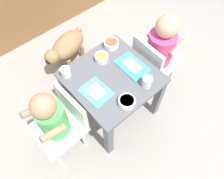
{
  "coord_description": "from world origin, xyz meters",
  "views": [
    {
      "loc": [
        -0.51,
        -0.58,
        1.5
      ],
      "look_at": [
        0.0,
        0.0,
        0.28
      ],
      "focal_mm": 34.91,
      "sensor_mm": 36.0,
      "label": 1
    }
  ],
  "objects_px": {
    "seated_child_left": "(55,119)",
    "veggie_bowl_far": "(127,101)",
    "water_cup_left": "(66,72)",
    "dog": "(66,47)",
    "food_tray_right": "(132,66)",
    "veggie_bowl_near": "(111,44)",
    "seated_child_right": "(160,47)",
    "dining_table": "(112,84)",
    "water_cup_right": "(147,82)",
    "cereal_bowl_left_side": "(102,58)",
    "food_tray_left": "(96,92)"
  },
  "relations": [
    {
      "from": "seated_child_left",
      "to": "veggie_bowl_far",
      "type": "bearing_deg",
      "value": -30.18
    },
    {
      "from": "water_cup_left",
      "to": "veggie_bowl_far",
      "type": "distance_m",
      "value": 0.41
    },
    {
      "from": "dog",
      "to": "seated_child_left",
      "type": "bearing_deg",
      "value": -127.46
    },
    {
      "from": "water_cup_left",
      "to": "veggie_bowl_far",
      "type": "relative_size",
      "value": 0.62
    },
    {
      "from": "food_tray_right",
      "to": "seated_child_left",
      "type": "bearing_deg",
      "value": 176.15
    },
    {
      "from": "seated_child_left",
      "to": "food_tray_right",
      "type": "bearing_deg",
      "value": -3.85
    },
    {
      "from": "veggie_bowl_far",
      "to": "veggie_bowl_near",
      "type": "height_order",
      "value": "veggie_bowl_near"
    },
    {
      "from": "seated_child_right",
      "to": "water_cup_left",
      "type": "relative_size",
      "value": 10.63
    },
    {
      "from": "seated_child_left",
      "to": "veggie_bowl_far",
      "type": "xyz_separation_m",
      "value": [
        0.35,
        -0.21,
        0.05
      ]
    },
    {
      "from": "seated_child_left",
      "to": "dog",
      "type": "relative_size",
      "value": 1.45
    },
    {
      "from": "dining_table",
      "to": "water_cup_right",
      "type": "height_order",
      "value": "water_cup_right"
    },
    {
      "from": "dog",
      "to": "water_cup_left",
      "type": "height_order",
      "value": "water_cup_left"
    },
    {
      "from": "food_tray_right",
      "to": "veggie_bowl_far",
      "type": "distance_m",
      "value": 0.27
    },
    {
      "from": "seated_child_left",
      "to": "veggie_bowl_near",
      "type": "bearing_deg",
      "value": 17.21
    },
    {
      "from": "water_cup_left",
      "to": "water_cup_right",
      "type": "xyz_separation_m",
      "value": [
        0.31,
        -0.37,
        0.0
      ]
    },
    {
      "from": "dog",
      "to": "veggie_bowl_far",
      "type": "distance_m",
      "value": 0.82
    },
    {
      "from": "seated_child_left",
      "to": "cereal_bowl_left_side",
      "type": "relative_size",
      "value": 7.37
    },
    {
      "from": "food_tray_left",
      "to": "water_cup_left",
      "type": "distance_m",
      "value": 0.22
    },
    {
      "from": "veggie_bowl_near",
      "to": "dining_table",
      "type": "bearing_deg",
      "value": -130.3
    },
    {
      "from": "seated_child_left",
      "to": "food_tray_left",
      "type": "bearing_deg",
      "value": -7.96
    },
    {
      "from": "dog",
      "to": "food_tray_left",
      "type": "distance_m",
      "value": 0.67
    },
    {
      "from": "cereal_bowl_left_side",
      "to": "veggie_bowl_near",
      "type": "distance_m",
      "value": 0.14
    },
    {
      "from": "dining_table",
      "to": "food_tray_left",
      "type": "height_order",
      "value": "food_tray_left"
    },
    {
      "from": "food_tray_left",
      "to": "water_cup_left",
      "type": "height_order",
      "value": "water_cup_left"
    },
    {
      "from": "food_tray_left",
      "to": "cereal_bowl_left_side",
      "type": "relative_size",
      "value": 2.1
    },
    {
      "from": "dog",
      "to": "cereal_bowl_left_side",
      "type": "xyz_separation_m",
      "value": [
        0.01,
        -0.44,
        0.25
      ]
    },
    {
      "from": "dining_table",
      "to": "seated_child_right",
      "type": "relative_size",
      "value": 0.79
    },
    {
      "from": "dining_table",
      "to": "seated_child_right",
      "type": "distance_m",
      "value": 0.42
    },
    {
      "from": "food_tray_left",
      "to": "dining_table",
      "type": "bearing_deg",
      "value": 9.82
    },
    {
      "from": "food_tray_left",
      "to": "food_tray_right",
      "type": "height_order",
      "value": "same"
    },
    {
      "from": "water_cup_left",
      "to": "dining_table",
      "type": "bearing_deg",
      "value": -43.31
    },
    {
      "from": "seated_child_left",
      "to": "dog",
      "type": "xyz_separation_m",
      "value": [
        0.44,
        0.57,
        -0.19
      ]
    },
    {
      "from": "dining_table",
      "to": "seated_child_right",
      "type": "height_order",
      "value": "seated_child_right"
    },
    {
      "from": "food_tray_left",
      "to": "food_tray_right",
      "type": "distance_m",
      "value": 0.29
    },
    {
      "from": "veggie_bowl_far",
      "to": "seated_child_left",
      "type": "bearing_deg",
      "value": 149.82
    },
    {
      "from": "seated_child_right",
      "to": "dog",
      "type": "distance_m",
      "value": 0.75
    },
    {
      "from": "dog",
      "to": "food_tray_right",
      "type": "distance_m",
      "value": 0.66
    },
    {
      "from": "water_cup_right",
      "to": "cereal_bowl_left_side",
      "type": "relative_size",
      "value": 0.84
    },
    {
      "from": "food_tray_left",
      "to": "water_cup_right",
      "type": "bearing_deg",
      "value": -31.86
    },
    {
      "from": "veggie_bowl_near",
      "to": "water_cup_right",
      "type": "bearing_deg",
      "value": -98.14
    },
    {
      "from": "dining_table",
      "to": "seated_child_left",
      "type": "distance_m",
      "value": 0.42
    },
    {
      "from": "dog",
      "to": "seated_child_right",
      "type": "bearing_deg",
      "value": -57.01
    },
    {
      "from": "seated_child_right",
      "to": "water_cup_left",
      "type": "height_order",
      "value": "seated_child_right"
    },
    {
      "from": "food_tray_right",
      "to": "dog",
      "type": "bearing_deg",
      "value": 101.21
    },
    {
      "from": "dog",
      "to": "food_tray_left",
      "type": "relative_size",
      "value": 2.42
    },
    {
      "from": "veggie_bowl_near",
      "to": "food_tray_right",
      "type": "bearing_deg",
      "value": -94.47
    },
    {
      "from": "seated_child_right",
      "to": "water_cup_left",
      "type": "bearing_deg",
      "value": 161.19
    },
    {
      "from": "seated_child_right",
      "to": "water_cup_left",
      "type": "xyz_separation_m",
      "value": [
        -0.62,
        0.21,
        0.05
      ]
    },
    {
      "from": "seated_child_left",
      "to": "food_tray_left",
      "type": "relative_size",
      "value": 3.51
    },
    {
      "from": "seated_child_left",
      "to": "dog",
      "type": "height_order",
      "value": "seated_child_left"
    }
  ]
}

